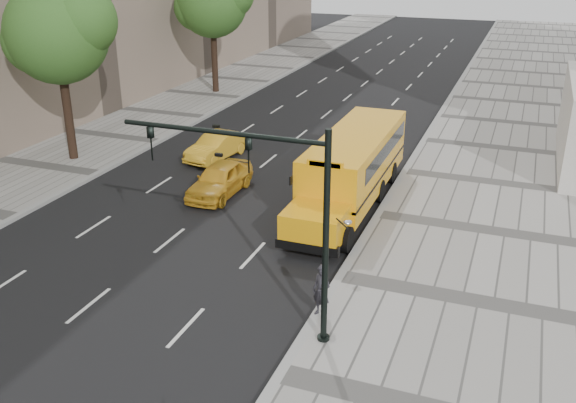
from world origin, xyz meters
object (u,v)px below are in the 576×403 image
(taxi_near, at_px, (220,179))
(taxi_far, at_px, (217,146))
(tree_c, at_px, (213,1))
(pedestrian, at_px, (322,291))
(traffic_signal, at_px, (277,206))
(school_bus, at_px, (354,163))
(tree_b, at_px, (59,32))

(taxi_near, bearing_deg, taxi_far, 118.03)
(tree_c, distance_m, pedestrian, 31.35)
(tree_c, relative_size, taxi_far, 2.21)
(pedestrian, bearing_deg, traffic_signal, -108.62)
(taxi_near, relative_size, traffic_signal, 0.67)
(school_bus, height_order, taxi_far, school_bus)
(tree_b, distance_m, taxi_far, 9.41)
(tree_b, height_order, taxi_far, tree_b)
(taxi_near, distance_m, taxi_far, 5.10)
(tree_b, height_order, school_bus, tree_b)
(school_bus, relative_size, traffic_signal, 1.81)
(tree_c, height_order, taxi_far, tree_c)
(tree_c, bearing_deg, traffic_signal, -60.17)
(tree_b, xyz_separation_m, tree_c, (0.00, 16.38, 0.01))
(taxi_far, xyz_separation_m, pedestrian, (9.82, -12.61, 0.33))
(taxi_far, relative_size, pedestrian, 2.39)
(taxi_far, bearing_deg, school_bus, -11.14)
(taxi_far, xyz_separation_m, traffic_signal, (8.86, -13.78, 3.42))
(tree_c, distance_m, school_bus, 22.75)
(taxi_near, xyz_separation_m, pedestrian, (7.43, -8.11, 0.27))
(taxi_far, height_order, pedestrian, pedestrian)
(school_bus, relative_size, taxi_near, 2.70)
(taxi_near, xyz_separation_m, taxi_far, (-2.39, 4.50, -0.06))
(tree_b, height_order, pedestrian, tree_b)
(taxi_far, bearing_deg, tree_b, -146.77)
(taxi_near, bearing_deg, school_bus, 13.80)
(taxi_near, bearing_deg, tree_b, 170.42)
(school_bus, height_order, pedestrian, school_bus)
(tree_b, xyz_separation_m, pedestrian, (16.56, -9.65, -5.55))
(school_bus, bearing_deg, taxi_near, -166.21)
(school_bus, bearing_deg, tree_c, 132.08)
(tree_c, relative_size, pedestrian, 5.30)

